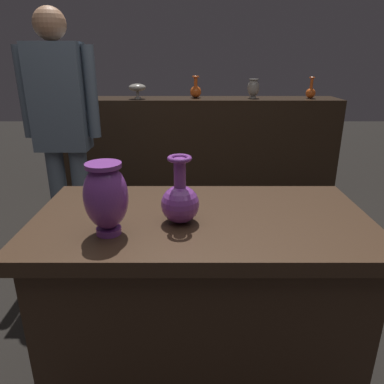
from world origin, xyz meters
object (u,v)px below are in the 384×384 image
at_px(shelf_vase_far_right, 312,92).
at_px(shelf_vase_center, 197,90).
at_px(visitor_near_left, 63,125).
at_px(shelf_vase_left, 138,88).
at_px(vase_centerpiece, 181,200).
at_px(shelf_vase_right, 254,88).
at_px(shelf_vase_far_left, 79,81).
at_px(vase_tall_behind, 107,196).

relative_size(shelf_vase_far_right, shelf_vase_center, 0.96).
bearing_deg(visitor_near_left, shelf_vase_far_right, -148.42).
relative_size(shelf_vase_center, visitor_near_left, 0.12).
relative_size(shelf_vase_left, visitor_near_left, 0.09).
bearing_deg(visitor_near_left, vase_centerpiece, 124.80).
distance_m(shelf_vase_right, visitor_near_left, 1.79).
bearing_deg(vase_centerpiece, shelf_vase_center, 88.14).
relative_size(vase_centerpiece, shelf_vase_far_left, 0.72).
xyz_separation_m(vase_centerpiece, shelf_vase_right, (0.59, 2.25, 0.20)).
xyz_separation_m(vase_centerpiece, shelf_vase_center, (0.07, 2.29, 0.17)).
bearing_deg(visitor_near_left, shelf_vase_far_left, -79.24).
bearing_deg(vase_tall_behind, shelf_vase_far_right, 60.11).
bearing_deg(vase_tall_behind, shelf_vase_center, 82.78).
xyz_separation_m(shelf_vase_center, shelf_vase_far_left, (-1.04, -0.11, 0.09)).
height_order(shelf_vase_center, shelf_vase_far_left, shelf_vase_far_left).
distance_m(shelf_vase_left, visitor_near_left, 1.16).
bearing_deg(shelf_vase_right, visitor_near_left, -139.54).
relative_size(shelf_vase_right, shelf_vase_far_left, 0.52).
height_order(shelf_vase_center, shelf_vase_right, shelf_vase_center).
height_order(shelf_vase_far_right, shelf_vase_center, shelf_vase_center).
xyz_separation_m(vase_centerpiece, shelf_vase_far_right, (1.11, 2.25, 0.17)).
bearing_deg(shelf_vase_left, vase_tall_behind, -84.55).
distance_m(vase_tall_behind, shelf_vase_center, 2.40).
bearing_deg(vase_tall_behind, shelf_vase_far_left, 108.03).
distance_m(vase_centerpiece, shelf_vase_left, 2.25).
bearing_deg(vase_tall_behind, vase_centerpiece, 21.24).
height_order(shelf_vase_far_left, visitor_near_left, visitor_near_left).
distance_m(shelf_vase_center, shelf_vase_far_left, 1.05).
bearing_deg(shelf_vase_far_left, shelf_vase_right, 2.60).
relative_size(vase_tall_behind, visitor_near_left, 0.15).
relative_size(vase_centerpiece, visitor_near_left, 0.15).
bearing_deg(vase_centerpiece, vase_tall_behind, -158.76).
relative_size(shelf_vase_center, shelf_vase_right, 1.14).
height_order(shelf_vase_center, shelf_vase_left, shelf_vase_center).
bearing_deg(shelf_vase_right, vase_centerpiece, -104.80).
xyz_separation_m(shelf_vase_left, shelf_vase_far_left, (-0.52, -0.02, 0.06)).
bearing_deg(shelf_vase_center, shelf_vase_far_right, -2.61).
relative_size(vase_centerpiece, shelf_vase_far_right, 1.26).
xyz_separation_m(vase_tall_behind, shelf_vase_left, (-0.22, 2.29, 0.16)).
xyz_separation_m(shelf_vase_center, visitor_near_left, (-0.83, -1.20, -0.11)).
height_order(shelf_vase_center, visitor_near_left, visitor_near_left).
bearing_deg(visitor_near_left, shelf_vase_left, -105.89).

